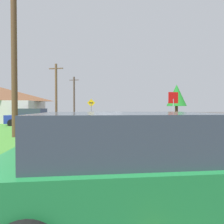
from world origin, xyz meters
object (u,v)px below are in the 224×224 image
Objects in this scene: parked_car_near_building at (33,117)px; utility_pole_mid at (56,92)px; utility_pole_far at (74,96)px; direction_sign at (91,108)px; car_behind_on_main_road at (144,167)px; stop_sign at (173,103)px; oak_tree_left at (177,96)px; utility_pole_near at (14,57)px.

parked_car_near_building is 6.62m from utility_pole_mid.
utility_pole_far is 16.26m from direction_sign.
direction_sign is at bearing 92.12° from car_behind_on_main_road.
parked_car_near_building is (-11.43, 4.93, -1.21)m from stop_sign.
utility_pole_mid reaches higher than parked_car_near_building.
oak_tree_left is at bearing 10.80° from utility_pole_mid.
utility_pole_near is at bearing -88.67° from utility_pole_mid.
stop_sign is at bearing 64.63° from car_behind_on_main_road.
oak_tree_left is (12.30, 5.47, 1.80)m from direction_sign.
parked_car_near_building is at bearing 100.03° from utility_pole_near.
utility_pole_far reaches higher than car_behind_on_main_road.
stop_sign is 0.32× the size of utility_pole_near.
parked_car_near_building is 0.54× the size of utility_pole_near.
parked_car_near_building is at bearing 110.83° from car_behind_on_main_road.
utility_pole_far is at bearing 91.28° from parked_car_near_building.
utility_pole_far is at bearing -81.31° from stop_sign.
direction_sign reaches higher than car_behind_on_main_road.
parked_car_near_building is at bearing -95.35° from utility_pole_far.
utility_pole_far is at bearing 88.98° from utility_pole_near.
utility_pole_mid is at bearing 151.92° from direction_sign.
car_behind_on_main_road is 10.57m from utility_pole_near.
oak_tree_left is (16.62, 3.17, -0.19)m from utility_pole_mid.
utility_pole_mid is 2.62× the size of direction_sign.
car_behind_on_main_road is 19.62m from direction_sign.
oak_tree_left is at bearing -126.89° from stop_sign.
utility_pole_far is at bearing 147.09° from oak_tree_left.
direction_sign is (-1.15, 19.57, 0.87)m from car_behind_on_main_road.
stop_sign is at bearing -46.09° from utility_pole_mid.
utility_pole_near reaches higher than utility_pole_far.
stop_sign is 0.60× the size of parked_car_near_building.
utility_pole_far is 18.86m from oak_tree_left.
utility_pole_near is at bearing -134.51° from oak_tree_left.
parked_car_near_building is 1.75× the size of direction_sign.
stop_sign is 0.56× the size of oak_tree_left.
stop_sign is 10.48m from direction_sign.
utility_pole_near is 23.28m from oak_tree_left.
direction_sign is at bearing 40.50° from parked_car_near_building.
utility_pole_mid is 16.92m from oak_tree_left.
direction_sign is (3.53, -15.72, -2.20)m from utility_pole_far.
oak_tree_left is (15.83, -10.24, -0.40)m from utility_pole_far.
utility_pole_near reaches higher than car_behind_on_main_road.
utility_pole_near is at bearing 120.10° from car_behind_on_main_road.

